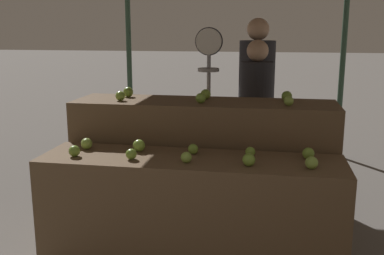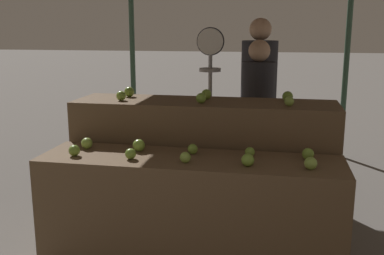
# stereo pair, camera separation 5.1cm
# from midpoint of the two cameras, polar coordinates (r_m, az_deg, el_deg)

# --- Properties ---
(display_counter_front) EXTENTS (2.11, 0.55, 0.77)m
(display_counter_front) POSITION_cam_midpoint_polar(r_m,az_deg,el_deg) (3.24, -0.65, -10.47)
(display_counter_front) COLOR brown
(display_counter_front) RESTS_ON ground_plane
(display_counter_back) EXTENTS (2.11, 0.55, 1.07)m
(display_counter_back) POSITION_cam_midpoint_polar(r_m,az_deg,el_deg) (3.74, 1.07, -4.79)
(display_counter_back) COLOR brown
(display_counter_back) RESTS_ON ground_plane
(apple_front_0) EXTENTS (0.08, 0.08, 0.08)m
(apple_front_0) POSITION_cam_midpoint_polar(r_m,az_deg,el_deg) (3.25, -15.15, -2.90)
(apple_front_0) COLOR #7AA338
(apple_front_0) RESTS_ON display_counter_front
(apple_front_1) EXTENTS (0.08, 0.08, 0.08)m
(apple_front_1) POSITION_cam_midpoint_polar(r_m,az_deg,el_deg) (3.10, -8.20, -3.36)
(apple_front_1) COLOR #7AA338
(apple_front_1) RESTS_ON display_counter_front
(apple_front_2) EXTENTS (0.07, 0.07, 0.07)m
(apple_front_2) POSITION_cam_midpoint_polar(r_m,az_deg,el_deg) (2.99, -1.22, -3.81)
(apple_front_2) COLOR #8EB247
(apple_front_2) RESTS_ON display_counter_front
(apple_front_3) EXTENTS (0.08, 0.08, 0.08)m
(apple_front_3) POSITION_cam_midpoint_polar(r_m,az_deg,el_deg) (2.94, 6.74, -4.09)
(apple_front_3) COLOR #7AA338
(apple_front_3) RESTS_ON display_counter_front
(apple_front_4) EXTENTS (0.08, 0.08, 0.08)m
(apple_front_4) POSITION_cam_midpoint_polar(r_m,az_deg,el_deg) (2.95, 14.47, -4.36)
(apple_front_4) COLOR #8EB247
(apple_front_4) RESTS_ON display_counter_front
(apple_front_5) EXTENTS (0.08, 0.08, 0.08)m
(apple_front_5) POSITION_cam_midpoint_polar(r_m,az_deg,el_deg) (3.42, -13.65, -2.01)
(apple_front_5) COLOR #8EB247
(apple_front_5) RESTS_ON display_counter_front
(apple_front_6) EXTENTS (0.09, 0.09, 0.09)m
(apple_front_6) POSITION_cam_midpoint_polar(r_m,az_deg,el_deg) (3.29, -7.19, -2.28)
(apple_front_6) COLOR #84AD3D
(apple_front_6) RESTS_ON display_counter_front
(apple_front_7) EXTENTS (0.07, 0.07, 0.07)m
(apple_front_7) POSITION_cam_midpoint_polar(r_m,az_deg,el_deg) (3.20, -0.40, -2.76)
(apple_front_7) COLOR #7AA338
(apple_front_7) RESTS_ON display_counter_front
(apple_front_8) EXTENTS (0.07, 0.07, 0.07)m
(apple_front_8) POSITION_cam_midpoint_polar(r_m,az_deg,el_deg) (3.15, 6.95, -3.10)
(apple_front_8) COLOR #7AA338
(apple_front_8) RESTS_ON display_counter_front
(apple_front_9) EXTENTS (0.08, 0.08, 0.08)m
(apple_front_9) POSITION_cam_midpoint_polar(r_m,az_deg,el_deg) (3.16, 14.11, -3.22)
(apple_front_9) COLOR #7AA338
(apple_front_9) RESTS_ON display_counter_front
(apple_back_0) EXTENTS (0.08, 0.08, 0.08)m
(apple_back_0) POSITION_cam_midpoint_polar(r_m,az_deg,el_deg) (3.68, -9.48, 3.97)
(apple_back_0) COLOR #84AD3D
(apple_back_0) RESTS_ON display_counter_back
(apple_back_1) EXTENTS (0.08, 0.08, 0.08)m
(apple_back_1) POSITION_cam_midpoint_polar(r_m,az_deg,el_deg) (3.51, 0.69, 3.75)
(apple_back_1) COLOR #7AA338
(apple_back_1) RESTS_ON display_counter_back
(apple_back_2) EXTENTS (0.07, 0.07, 0.07)m
(apple_back_2) POSITION_cam_midpoint_polar(r_m,az_deg,el_deg) (3.47, 11.77, 3.32)
(apple_back_2) COLOR #8EB247
(apple_back_2) RESTS_ON display_counter_back
(apple_back_3) EXTENTS (0.09, 0.09, 0.09)m
(apple_back_3) POSITION_cam_midpoint_polar(r_m,az_deg,el_deg) (3.88, -8.48, 4.49)
(apple_back_3) COLOR #7AA338
(apple_back_3) RESTS_ON display_counter_back
(apple_back_4) EXTENTS (0.08, 0.08, 0.08)m
(apple_back_4) POSITION_cam_midpoint_polar(r_m,az_deg,el_deg) (3.71, 1.43, 4.25)
(apple_back_4) COLOR #84AD3D
(apple_back_4) RESTS_ON display_counter_back
(apple_back_5) EXTENTS (0.08, 0.08, 0.08)m
(apple_back_5) POSITION_cam_midpoint_polar(r_m,az_deg,el_deg) (3.68, 11.56, 3.92)
(apple_back_5) COLOR #7AA338
(apple_back_5) RESTS_ON display_counter_back
(produce_scale) EXTENTS (0.26, 0.20, 1.66)m
(produce_scale) POSITION_cam_midpoint_polar(r_m,az_deg,el_deg) (4.22, 1.77, 6.31)
(produce_scale) COLOR #99999E
(produce_scale) RESTS_ON ground_plane
(person_vendor_at_scale) EXTENTS (0.35, 0.35, 1.55)m
(person_vendor_at_scale) POSITION_cam_midpoint_polar(r_m,az_deg,el_deg) (4.33, 7.77, 2.39)
(person_vendor_at_scale) COLOR #2D2D38
(person_vendor_at_scale) RESTS_ON ground_plane
(person_customer_left) EXTENTS (0.50, 0.50, 1.76)m
(person_customer_left) POSITION_cam_midpoint_polar(r_m,az_deg,el_deg) (4.83, 7.86, 4.78)
(person_customer_left) COLOR #2D2D38
(person_customer_left) RESTS_ON ground_plane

